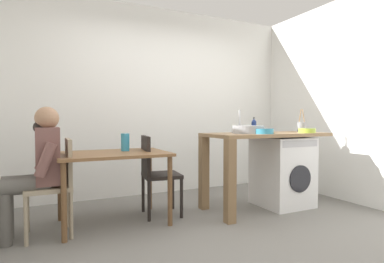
{
  "coord_description": "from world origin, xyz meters",
  "views": [
    {
      "loc": [
        -1.52,
        -2.62,
        1.08
      ],
      "look_at": [
        -0.04,
        0.45,
        0.95
      ],
      "focal_mm": 29.14,
      "sensor_mm": 36.0,
      "label": 1
    }
  ],
  "objects_px": {
    "utensil_crock": "(302,127)",
    "chair_opposite": "(155,171)",
    "colander": "(307,130)",
    "washing_machine": "(282,171)",
    "bottle_tall_green": "(254,125)",
    "chair_person_seat": "(57,181)",
    "vase": "(125,142)",
    "mixing_bowl": "(264,131)",
    "seated_person": "(37,165)",
    "dining_table": "(113,162)"
  },
  "relations": [
    {
      "from": "chair_opposite",
      "to": "bottle_tall_green",
      "type": "relative_size",
      "value": 4.73
    },
    {
      "from": "chair_opposite",
      "to": "vase",
      "type": "distance_m",
      "value": 0.46
    },
    {
      "from": "colander",
      "to": "vase",
      "type": "xyz_separation_m",
      "value": [
        -2.09,
        0.56,
        -0.12
      ]
    },
    {
      "from": "chair_opposite",
      "to": "colander",
      "type": "relative_size",
      "value": 4.5
    },
    {
      "from": "bottle_tall_green",
      "to": "mixing_bowl",
      "type": "relative_size",
      "value": 0.9
    },
    {
      "from": "dining_table",
      "to": "utensil_crock",
      "type": "relative_size",
      "value": 3.67
    },
    {
      "from": "dining_table",
      "to": "seated_person",
      "type": "height_order",
      "value": "seated_person"
    },
    {
      "from": "washing_machine",
      "to": "utensil_crock",
      "type": "distance_m",
      "value": 0.67
    },
    {
      "from": "dining_table",
      "to": "chair_opposite",
      "type": "distance_m",
      "value": 0.5
    },
    {
      "from": "mixing_bowl",
      "to": "chair_opposite",
      "type": "bearing_deg",
      "value": 156.29
    },
    {
      "from": "chair_person_seat",
      "to": "utensil_crock",
      "type": "bearing_deg",
      "value": -92.19
    },
    {
      "from": "utensil_crock",
      "to": "seated_person",
      "type": "bearing_deg",
      "value": 178.43
    },
    {
      "from": "mixing_bowl",
      "to": "utensil_crock",
      "type": "relative_size",
      "value": 0.71
    },
    {
      "from": "chair_person_seat",
      "to": "bottle_tall_green",
      "type": "distance_m",
      "value": 2.41
    },
    {
      "from": "mixing_bowl",
      "to": "vase",
      "type": "relative_size",
      "value": 1.11
    },
    {
      "from": "utensil_crock",
      "to": "colander",
      "type": "bearing_deg",
      "value": -123.7
    },
    {
      "from": "chair_person_seat",
      "to": "seated_person",
      "type": "relative_size",
      "value": 0.75
    },
    {
      "from": "chair_opposite",
      "to": "utensil_crock",
      "type": "bearing_deg",
      "value": 89.62
    },
    {
      "from": "dining_table",
      "to": "chair_person_seat",
      "type": "bearing_deg",
      "value": -169.68
    },
    {
      "from": "washing_machine",
      "to": "colander",
      "type": "bearing_deg",
      "value": -49.26
    },
    {
      "from": "chair_opposite",
      "to": "seated_person",
      "type": "height_order",
      "value": "seated_person"
    },
    {
      "from": "chair_person_seat",
      "to": "bottle_tall_green",
      "type": "height_order",
      "value": "bottle_tall_green"
    },
    {
      "from": "dining_table",
      "to": "colander",
      "type": "distance_m",
      "value": 2.31
    },
    {
      "from": "washing_machine",
      "to": "utensil_crock",
      "type": "relative_size",
      "value": 2.87
    },
    {
      "from": "colander",
      "to": "washing_machine",
      "type": "bearing_deg",
      "value": 130.74
    },
    {
      "from": "utensil_crock",
      "to": "colander",
      "type": "height_order",
      "value": "utensil_crock"
    },
    {
      "from": "colander",
      "to": "vase",
      "type": "relative_size",
      "value": 1.05
    },
    {
      "from": "seated_person",
      "to": "utensil_crock",
      "type": "distance_m",
      "value": 3.15
    },
    {
      "from": "utensil_crock",
      "to": "vase",
      "type": "bearing_deg",
      "value": 172.81
    },
    {
      "from": "chair_opposite",
      "to": "utensil_crock",
      "type": "height_order",
      "value": "utensil_crock"
    },
    {
      "from": "bottle_tall_green",
      "to": "mixing_bowl",
      "type": "bearing_deg",
      "value": -114.24
    },
    {
      "from": "chair_opposite",
      "to": "vase",
      "type": "bearing_deg",
      "value": -90.4
    },
    {
      "from": "colander",
      "to": "bottle_tall_green",
      "type": "bearing_deg",
      "value": 131.44
    },
    {
      "from": "chair_opposite",
      "to": "mixing_bowl",
      "type": "bearing_deg",
      "value": 73.09
    },
    {
      "from": "utensil_crock",
      "to": "chair_opposite",
      "type": "bearing_deg",
      "value": 172.82
    },
    {
      "from": "washing_machine",
      "to": "chair_opposite",
      "type": "bearing_deg",
      "value": 169.32
    },
    {
      "from": "chair_person_seat",
      "to": "vase",
      "type": "distance_m",
      "value": 0.79
    },
    {
      "from": "utensil_crock",
      "to": "vase",
      "type": "distance_m",
      "value": 2.3
    },
    {
      "from": "utensil_crock",
      "to": "colander",
      "type": "relative_size",
      "value": 1.5
    },
    {
      "from": "washing_machine",
      "to": "mixing_bowl",
      "type": "xyz_separation_m",
      "value": [
        -0.45,
        -0.2,
        0.52
      ]
    },
    {
      "from": "chair_person_seat",
      "to": "mixing_bowl",
      "type": "relative_size",
      "value": 4.25
    },
    {
      "from": "mixing_bowl",
      "to": "vase",
      "type": "bearing_deg",
      "value": 159.75
    },
    {
      "from": "mixing_bowl",
      "to": "bottle_tall_green",
      "type": "bearing_deg",
      "value": 65.76
    },
    {
      "from": "chair_person_seat",
      "to": "utensil_crock",
      "type": "height_order",
      "value": "utensil_crock"
    },
    {
      "from": "vase",
      "to": "utensil_crock",
      "type": "bearing_deg",
      "value": -7.19
    },
    {
      "from": "seated_person",
      "to": "bottle_tall_green",
      "type": "xyz_separation_m",
      "value": [
        2.52,
        0.13,
        0.33
      ]
    },
    {
      "from": "chair_person_seat",
      "to": "vase",
      "type": "relative_size",
      "value": 4.71
    },
    {
      "from": "seated_person",
      "to": "vase",
      "type": "height_order",
      "value": "seated_person"
    },
    {
      "from": "mixing_bowl",
      "to": "utensil_crock",
      "type": "bearing_deg",
      "value": 16.98
    },
    {
      "from": "chair_person_seat",
      "to": "colander",
      "type": "bearing_deg",
      "value": -97.8
    }
  ]
}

